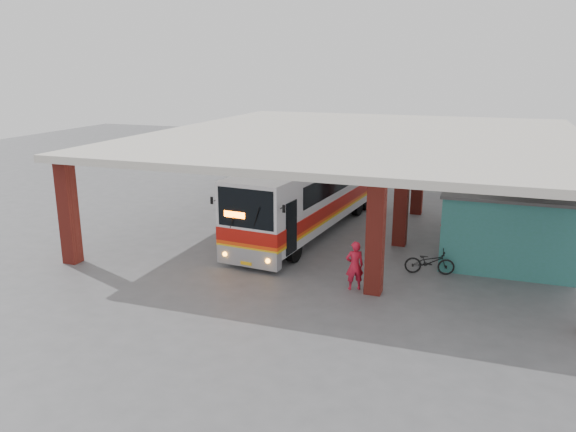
# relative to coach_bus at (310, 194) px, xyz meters

# --- Properties ---
(ground) EXTENTS (90.00, 90.00, 0.00)m
(ground) POSITION_rel_coach_bus_xyz_m (1.55, -3.79, -1.89)
(ground) COLOR #515154
(ground) RESTS_ON ground
(brick_columns) EXTENTS (20.10, 21.60, 4.35)m
(brick_columns) POSITION_rel_coach_bus_xyz_m (2.98, 1.21, 0.28)
(brick_columns) COLOR maroon
(brick_columns) RESTS_ON ground
(canopy_roof) EXTENTS (21.00, 23.00, 0.30)m
(canopy_roof) POSITION_rel_coach_bus_xyz_m (2.05, 2.71, 2.61)
(canopy_roof) COLOR beige
(canopy_roof) RESTS_ON brick_columns
(shop_building) EXTENTS (5.20, 8.20, 3.11)m
(shop_building) POSITION_rel_coach_bus_xyz_m (9.05, 0.21, -0.33)
(shop_building) COLOR #2E7364
(shop_building) RESTS_ON ground
(coach_bus) EXTENTS (3.99, 13.27, 3.81)m
(coach_bus) POSITION_rel_coach_bus_xyz_m (0.00, 0.00, 0.00)
(coach_bus) COLOR silver
(coach_bus) RESTS_ON ground
(motorcycle) EXTENTS (2.02, 1.00, 1.01)m
(motorcycle) POSITION_rel_coach_bus_xyz_m (6.25, -4.16, -1.39)
(motorcycle) COLOR black
(motorcycle) RESTS_ON ground
(pedestrian) EXTENTS (0.80, 0.69, 1.84)m
(pedestrian) POSITION_rel_coach_bus_xyz_m (3.82, -6.71, -0.97)
(pedestrian) COLOR red
(pedestrian) RESTS_ON ground
(red_chair) EXTENTS (0.46, 0.46, 0.81)m
(red_chair) POSITION_rel_coach_bus_xyz_m (6.44, 2.49, -1.52)
(red_chair) COLOR red
(red_chair) RESTS_ON ground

